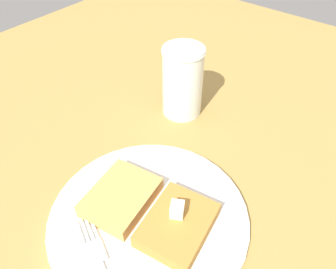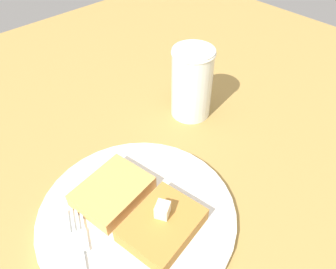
# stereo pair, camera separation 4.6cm
# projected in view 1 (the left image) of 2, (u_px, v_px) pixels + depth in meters

# --- Properties ---
(table_surface) EXTENTS (1.29, 1.29, 0.02)m
(table_surface) POSITION_uv_depth(u_px,v_px,m) (192.00, 205.00, 0.44)
(table_surface) COLOR #A17E40
(table_surface) RESTS_ON ground
(plate) EXTENTS (0.24, 0.24, 0.01)m
(plate) POSITION_uv_depth(u_px,v_px,m) (149.00, 217.00, 0.40)
(plate) COLOR silver
(plate) RESTS_ON table_surface
(toast_slice_left) EXTENTS (0.08, 0.10, 0.02)m
(toast_slice_left) POSITION_uv_depth(u_px,v_px,m) (178.00, 225.00, 0.38)
(toast_slice_left) COLOR #B17833
(toast_slice_left) RESTS_ON plate
(toast_slice_middle) EXTENTS (0.08, 0.10, 0.02)m
(toast_slice_middle) POSITION_uv_depth(u_px,v_px,m) (121.00, 197.00, 0.41)
(toast_slice_middle) COLOR #D8984D
(toast_slice_middle) RESTS_ON plate
(butter_pat_primary) EXTENTS (0.02, 0.02, 0.02)m
(butter_pat_primary) POSITION_uv_depth(u_px,v_px,m) (177.00, 210.00, 0.37)
(butter_pat_primary) COLOR #F0E9C8
(butter_pat_primary) RESTS_ON toast_slice_left
(syrup_jar) EXTENTS (0.07, 0.07, 0.12)m
(syrup_jar) POSITION_uv_depth(u_px,v_px,m) (182.00, 85.00, 0.53)
(syrup_jar) COLOR #371508
(syrup_jar) RESTS_ON table_surface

